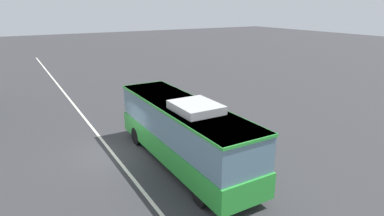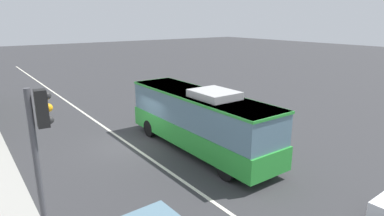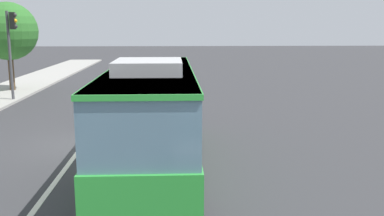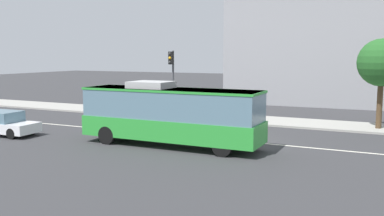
% 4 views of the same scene
% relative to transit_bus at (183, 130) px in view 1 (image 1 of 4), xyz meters
% --- Properties ---
extents(ground_plane, '(160.00, 160.00, 0.00)m').
position_rel_transit_bus_xyz_m(ground_plane, '(2.89, 2.70, -1.81)').
color(ground_plane, '#333335').
extents(lane_centre_line, '(76.00, 0.16, 0.01)m').
position_rel_transit_bus_xyz_m(lane_centre_line, '(2.89, 2.70, -1.80)').
color(lane_centre_line, silver).
rests_on(lane_centre_line, ground_plane).
extents(transit_bus, '(10.00, 2.51, 3.46)m').
position_rel_transit_bus_xyz_m(transit_bus, '(0.00, 0.00, 0.00)').
color(transit_bus, green).
rests_on(transit_bus, ground_plane).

